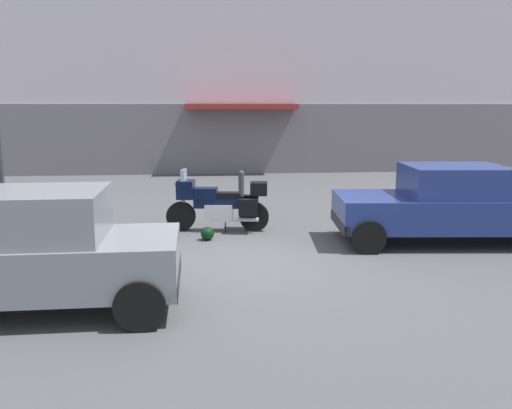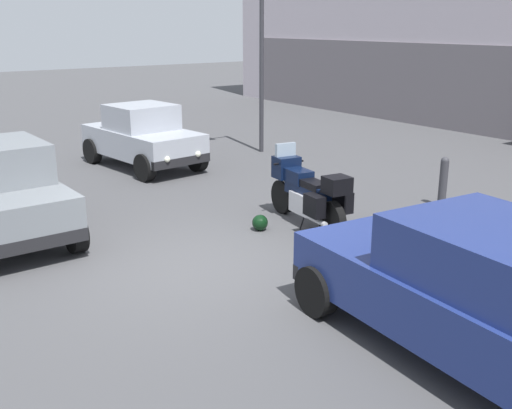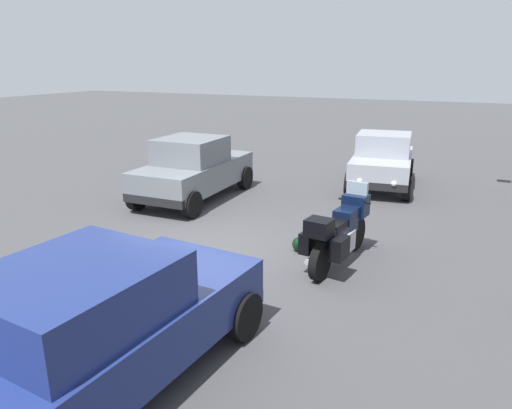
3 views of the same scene
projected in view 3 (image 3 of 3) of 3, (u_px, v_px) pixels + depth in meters
The scene contains 6 objects.
ground_plane at pixel (203, 249), 9.17m from camera, with size 80.00×80.00×0.00m, color #424244.
motorcycle at pixel (339, 231), 8.34m from camera, with size 2.26×0.89×1.36m.
helmet at pixel (299, 244), 9.06m from camera, with size 0.28×0.28×0.28m, color black.
car_hatchback_near at pixel (194, 169), 12.35m from camera, with size 3.90×1.84×1.64m.
car_sedan_far at pixel (83, 334), 4.91m from camera, with size 4.68×2.26×1.56m.
car_compact_side at pixel (382, 161), 13.54m from camera, with size 3.59×2.02×1.56m.
Camera 3 is at (7.31, 4.52, 3.49)m, focal length 33.19 mm.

